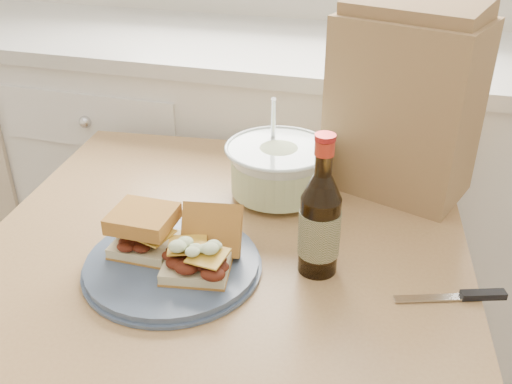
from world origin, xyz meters
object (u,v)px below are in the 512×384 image
(dining_table, at_px, (226,286))
(plate, at_px, (172,264))
(paper_bag, at_px, (404,107))
(beer_bottle, at_px, (320,222))
(coleslaw_bowl, at_px, (278,172))

(dining_table, bearing_deg, plate, -122.62)
(paper_bag, bearing_deg, dining_table, -114.18)
(plate, bearing_deg, beer_bottle, 16.65)
(plate, relative_size, coleslaw_bowl, 1.35)
(plate, relative_size, paper_bag, 0.82)
(dining_table, xyz_separation_m, plate, (-0.06, -0.11, 0.12))
(dining_table, relative_size, paper_bag, 2.72)
(coleslaw_bowl, height_order, paper_bag, paper_bag)
(dining_table, distance_m, beer_bottle, 0.28)
(plate, bearing_deg, paper_bag, 50.68)
(plate, relative_size, beer_bottle, 1.18)
(beer_bottle, bearing_deg, paper_bag, 51.74)
(plate, height_order, paper_bag, paper_bag)
(dining_table, height_order, plate, plate)
(plate, height_order, beer_bottle, beer_bottle)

